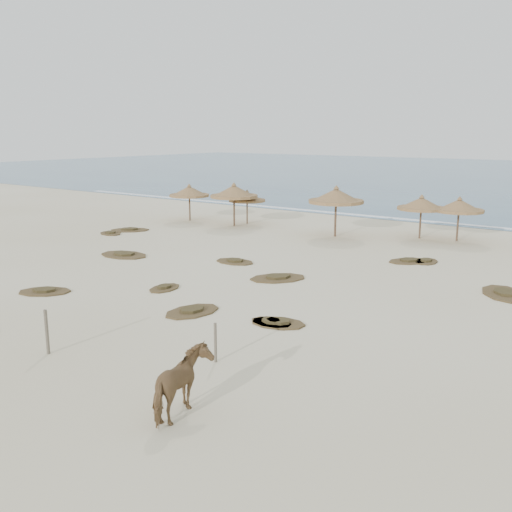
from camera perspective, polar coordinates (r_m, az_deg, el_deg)
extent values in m
plane|color=beige|center=(21.76, -11.42, -4.78)|extent=(160.00, 160.00, 0.00)
cube|color=white|center=(43.32, 14.69, 3.56)|extent=(70.00, 0.60, 0.01)
cylinder|color=brown|center=(41.54, -6.65, 4.91)|extent=(0.11, 0.11, 2.00)
cylinder|color=olive|center=(41.44, -6.68, 6.04)|extent=(3.30, 3.30, 0.17)
cone|color=olive|center=(41.41, -6.69, 6.47)|extent=(3.19, 3.19, 0.71)
cone|color=olive|center=(41.37, -6.70, 7.07)|extent=(0.34, 0.34, 0.21)
cylinder|color=brown|center=(38.77, -2.20, 4.63)|extent=(0.13, 0.13, 2.24)
cylinder|color=olive|center=(38.66, -2.22, 5.99)|extent=(3.29, 3.29, 0.19)
cone|color=olive|center=(38.62, -2.22, 6.51)|extent=(3.18, 3.18, 0.80)
cone|color=olive|center=(38.58, -2.23, 7.22)|extent=(0.38, 0.38, 0.23)
cylinder|color=brown|center=(39.79, -0.90, 4.51)|extent=(0.10, 0.10, 1.80)
cylinder|color=olive|center=(39.70, -0.90, 5.58)|extent=(3.12, 3.12, 0.15)
cone|color=olive|center=(39.67, -0.90, 5.99)|extent=(3.02, 3.02, 0.64)
cone|color=olive|center=(39.63, -0.90, 6.54)|extent=(0.31, 0.31, 0.19)
cylinder|color=brown|center=(35.27, 7.95, 3.85)|extent=(0.13, 0.13, 2.36)
cylinder|color=olive|center=(35.14, 8.00, 5.42)|extent=(3.83, 3.83, 0.20)
cone|color=olive|center=(35.10, 8.02, 6.02)|extent=(3.70, 3.70, 0.84)
cone|color=olive|center=(35.05, 8.04, 6.84)|extent=(0.40, 0.40, 0.25)
cylinder|color=brown|center=(35.71, 16.11, 3.29)|extent=(0.11, 0.11, 1.99)
cylinder|color=olive|center=(35.60, 16.19, 4.60)|extent=(3.22, 3.22, 0.17)
cone|color=olive|center=(35.56, 16.22, 5.10)|extent=(3.11, 3.11, 0.71)
cone|color=olive|center=(35.51, 16.26, 5.79)|extent=(0.34, 0.34, 0.21)
cylinder|color=brown|center=(35.44, 19.53, 2.99)|extent=(0.11, 0.11, 1.99)
cylinder|color=olive|center=(35.33, 19.62, 4.31)|extent=(3.56, 3.56, 0.17)
cone|color=olive|center=(35.29, 19.66, 4.81)|extent=(3.45, 3.45, 0.71)
cone|color=olive|center=(35.24, 19.71, 5.49)|extent=(0.34, 0.34, 0.21)
imported|color=brown|center=(13.18, -7.42, -12.64)|extent=(1.29, 1.98, 1.54)
cylinder|color=#635B4A|center=(17.62, -20.19, -7.14)|extent=(0.11, 0.11, 1.33)
cylinder|color=#635B4A|center=(16.07, -4.08, -8.63)|extent=(0.10, 0.10, 1.14)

